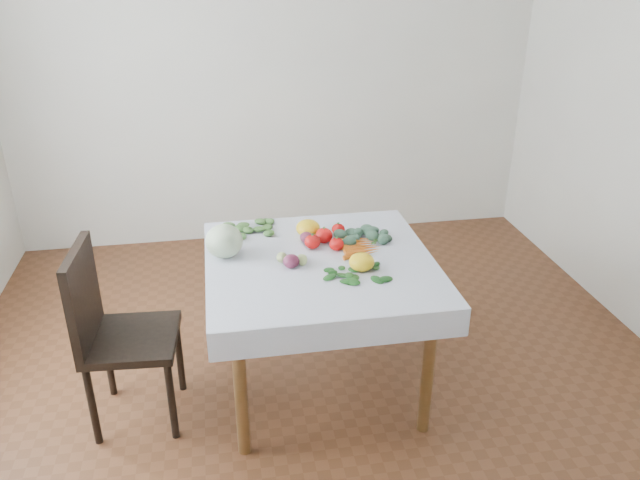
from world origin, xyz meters
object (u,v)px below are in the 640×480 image
at_px(heirloom_back, 308,228).
at_px(table, 320,278).
at_px(chair, 111,325).
at_px(cabbage, 224,241).
at_px(carrot_bunch, 359,246).

bearing_deg(heirloom_back, table, -87.28).
bearing_deg(chair, table, 4.70).
bearing_deg(cabbage, heirloom_back, 20.75).
distance_m(chair, heirloom_back, 1.11).
bearing_deg(cabbage, carrot_bunch, -2.67).
relative_size(table, cabbage, 5.36).
bearing_deg(heirloom_back, cabbage, -159.25).
height_order(chair, cabbage, chair).
relative_size(table, heirloom_back, 7.76).
xyz_separation_m(cabbage, heirloom_back, (0.45, 0.17, -0.04)).
relative_size(chair, carrot_bunch, 3.53).
distance_m(table, chair, 1.03).
height_order(heirloom_back, carrot_bunch, heirloom_back).
distance_m(table, cabbage, 0.51).
height_order(table, chair, chair).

